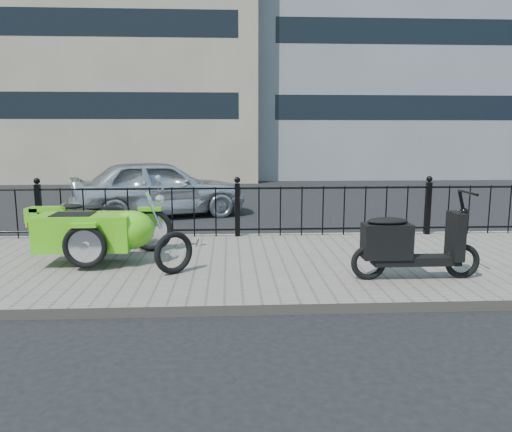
{
  "coord_description": "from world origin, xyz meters",
  "views": [
    {
      "loc": [
        -0.15,
        -7.57,
        1.96
      ],
      "look_at": [
        0.26,
        -0.1,
        0.72
      ],
      "focal_mm": 35.0,
      "sensor_mm": 36.0,
      "label": 1
    }
  ],
  "objects": [
    {
      "name": "building_tan",
      "position": [
        -6.0,
        15.99,
        6.0
      ],
      "size": [
        14.0,
        8.01,
        12.0
      ],
      "color": "gray",
      "rests_on": "ground"
    },
    {
      "name": "sidewalk",
      "position": [
        0.0,
        -0.5,
        0.06
      ],
      "size": [
        30.0,
        3.8,
        0.12
      ],
      "primitive_type": "cube",
      "color": "#6A625A",
      "rests_on": "ground"
    },
    {
      "name": "iron_fence",
      "position": [
        0.0,
        1.3,
        0.59
      ],
      "size": [
        14.11,
        0.11,
        1.08
      ],
      "color": "black",
      "rests_on": "sidewalk"
    },
    {
      "name": "motorcycle_sidecar",
      "position": [
        -2.01,
        -0.41,
        0.59
      ],
      "size": [
        2.28,
        1.48,
        0.98
      ],
      "color": "black",
      "rests_on": "sidewalk"
    },
    {
      "name": "scooter",
      "position": [
        2.11,
        -1.52,
        0.56
      ],
      "size": [
        1.67,
        0.49,
        1.13
      ],
      "color": "black",
      "rests_on": "sidewalk"
    },
    {
      "name": "building_grey",
      "position": [
        7.0,
        16.99,
        7.5
      ],
      "size": [
        12.0,
        8.01,
        15.0
      ],
      "color": "gray",
      "rests_on": "ground"
    },
    {
      "name": "spare_tire",
      "position": [
        -0.88,
        -1.12,
        0.41
      ],
      "size": [
        0.5,
        0.41,
        0.57
      ],
      "primitive_type": "torus",
      "rotation": [
        1.57,
        0.0,
        0.66
      ],
      "color": "black",
      "rests_on": "sidewalk"
    },
    {
      "name": "ground",
      "position": [
        0.0,
        0.0,
        0.0
      ],
      "size": [
        120.0,
        120.0,
        0.0
      ],
      "primitive_type": "plane",
      "color": "black",
      "rests_on": "ground"
    },
    {
      "name": "sedan_car",
      "position": [
        -1.81,
        4.28,
        0.69
      ],
      "size": [
        4.35,
        2.79,
        1.38
      ],
      "primitive_type": "imported",
      "rotation": [
        0.0,
        0.0,
        1.88
      ],
      "color": "silver",
      "rests_on": "ground"
    },
    {
      "name": "curb",
      "position": [
        0.0,
        1.44,
        0.06
      ],
      "size": [
        30.0,
        0.1,
        0.12
      ],
      "primitive_type": "cube",
      "color": "gray",
      "rests_on": "ground"
    }
  ]
}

